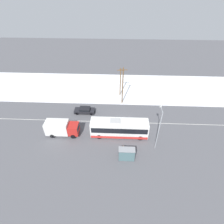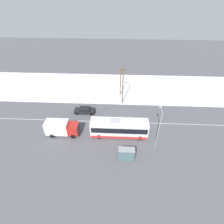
# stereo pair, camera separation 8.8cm
# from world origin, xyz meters

# --- Properties ---
(ground_plane) EXTENTS (120.00, 120.00, 0.00)m
(ground_plane) POSITION_xyz_m (0.00, 0.00, 0.00)
(ground_plane) COLOR #56565B
(snow_lot) EXTENTS (80.00, 15.43, 0.12)m
(snow_lot) POSITION_xyz_m (0.00, 14.03, 0.06)
(snow_lot) COLOR white
(snow_lot) RESTS_ON ground_plane
(lane_marking_center) EXTENTS (60.00, 0.12, 0.00)m
(lane_marking_center) POSITION_xyz_m (0.00, 0.00, 0.00)
(lane_marking_center) COLOR silver
(lane_marking_center) RESTS_ON ground_plane
(city_bus) EXTENTS (10.61, 2.57, 3.59)m
(city_bus) POSITION_xyz_m (-1.10, -3.65, 1.75)
(city_bus) COLOR white
(city_bus) RESTS_ON ground_plane
(box_truck) EXTENTS (6.13, 2.30, 2.98)m
(box_truck) POSITION_xyz_m (-11.95, -3.90, 1.64)
(box_truck) COLOR silver
(box_truck) RESTS_ON ground_plane
(sedan_car) EXTENTS (4.42, 1.80, 1.28)m
(sedan_car) POSITION_xyz_m (-8.80, 2.87, 0.71)
(sedan_car) COLOR black
(sedan_car) RESTS_ON ground_plane
(pedestrian_at_stop) EXTENTS (0.61, 0.27, 1.71)m
(pedestrian_at_stop) POSITION_xyz_m (-0.35, -7.86, 1.05)
(pedestrian_at_stop) COLOR #23232D
(pedestrian_at_stop) RESTS_ON ground_plane
(bus_shelter) EXTENTS (2.66, 1.20, 2.40)m
(bus_shelter) POSITION_xyz_m (0.17, -9.44, 1.67)
(bus_shelter) COLOR gray
(bus_shelter) RESTS_ON ground_plane
(streetlamp) EXTENTS (0.36, 2.25, 8.11)m
(streetlamp) POSITION_xyz_m (5.28, -6.23, 5.01)
(streetlamp) COLOR #9EA3A8
(streetlamp) RESTS_ON ground_plane
(utility_pole_roadside) EXTENTS (1.80, 0.24, 9.01)m
(utility_pole_roadside) POSITION_xyz_m (-0.55, 6.96, 4.70)
(utility_pole_roadside) COLOR brown
(utility_pole_roadside) RESTS_ON ground_plane
(utility_pole_snowlot) EXTENTS (1.80, 0.24, 7.32)m
(utility_pole_snowlot) POSITION_xyz_m (-1.06, 10.43, 3.84)
(utility_pole_snowlot) COLOR brown
(utility_pole_snowlot) RESTS_ON ground_plane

